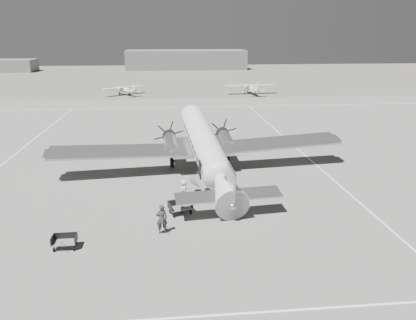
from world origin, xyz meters
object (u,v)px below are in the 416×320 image
(shed_secondary, at_px, (7,66))
(ground_crew, at_px, (162,219))
(dc3_airliner, at_px, (206,149))
(passenger, at_px, (184,190))
(hangar_main, at_px, (186,60))
(light_plane_left, at_px, (125,91))
(baggage_cart_far, at_px, (65,242))
(ramp_agent, at_px, (184,200))
(light_plane_right, at_px, (251,89))
(baggage_cart_near, at_px, (180,207))

(shed_secondary, height_order, ground_crew, shed_secondary)
(dc3_airliner, xyz_separation_m, passenger, (-2.14, -5.03, -1.75))
(hangar_main, height_order, passenger, hangar_main)
(shed_secondary, xyz_separation_m, ground_crew, (52.43, -120.87, -1.03))
(shed_secondary, bearing_deg, passenger, -65.00)
(shed_secondary, relative_size, light_plane_left, 1.95)
(light_plane_left, distance_m, baggage_cart_far, 62.87)
(shed_secondary, height_order, dc3_airliner, dc3_airliner)
(light_plane_left, xyz_separation_m, ramp_agent, (9.63, -58.24, -0.15))
(light_plane_right, bearing_deg, light_plane_left, 171.55)
(ground_crew, bearing_deg, light_plane_right, -113.71)
(baggage_cart_far, bearing_deg, dc3_airliner, 50.16)
(light_plane_right, distance_m, baggage_cart_near, 59.67)
(baggage_cart_near, relative_size, ramp_agent, 1.02)
(light_plane_right, bearing_deg, baggage_cart_near, -111.59)
(shed_secondary, bearing_deg, hangar_main, 4.76)
(hangar_main, distance_m, ground_crew, 126.12)
(shed_secondary, xyz_separation_m, light_plane_right, (70.35, -60.82, -0.89))
(dc3_airliner, distance_m, light_plane_left, 52.74)
(light_plane_right, relative_size, ground_crew, 5.54)
(baggage_cart_far, distance_m, ground_crew, 5.83)
(hangar_main, bearing_deg, light_plane_left, -103.70)
(hangar_main, height_order, shed_secondary, hangar_main)
(dc3_airliner, distance_m, ground_crew, 10.86)
(baggage_cart_far, xyz_separation_m, ramp_agent, (7.14, 4.57, 0.40))
(hangar_main, distance_m, shed_secondary, 60.22)
(ground_crew, bearing_deg, light_plane_left, -89.56)
(shed_secondary, height_order, baggage_cart_far, shed_secondary)
(passenger, bearing_deg, shed_secondary, 11.00)
(dc3_airliner, relative_size, baggage_cart_near, 16.30)
(baggage_cart_far, bearing_deg, passenger, 41.07)
(baggage_cart_far, distance_m, passenger, 9.66)
(hangar_main, distance_m, light_plane_left, 66.34)
(ramp_agent, bearing_deg, hangar_main, -12.31)
(dc3_airliner, height_order, light_plane_left, dc3_airliner)
(light_plane_left, xyz_separation_m, ground_crew, (8.13, -61.45, 0.01))
(light_plane_right, xyz_separation_m, ramp_agent, (-16.42, -56.84, -0.30))
(baggage_cart_far, xyz_separation_m, passenger, (7.21, 6.41, 0.40))
(hangar_main, bearing_deg, passenger, -92.84)
(ground_crew, bearing_deg, baggage_cart_near, -121.29)
(ramp_agent, bearing_deg, shed_secondary, 15.15)
(baggage_cart_far, xyz_separation_m, ground_crew, (5.64, 1.36, 0.56))
(shed_secondary, bearing_deg, dc3_airliner, -63.13)
(baggage_cart_near, bearing_deg, baggage_cart_far, -167.84)
(ground_crew, height_order, passenger, ground_crew)
(baggage_cart_far, bearing_deg, shed_secondary, 110.34)
(shed_secondary, distance_m, dc3_airliner, 124.20)
(shed_secondary, bearing_deg, light_plane_right, -40.85)
(baggage_cart_near, bearing_deg, light_plane_right, 55.02)
(ground_crew, relative_size, passenger, 1.19)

